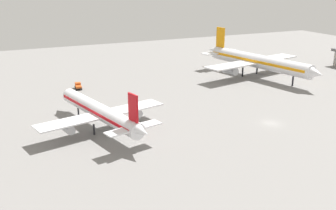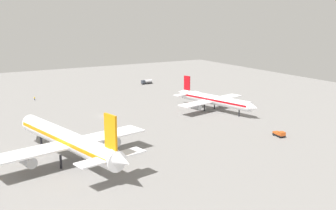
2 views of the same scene
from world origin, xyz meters
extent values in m
plane|color=gray|center=(0.00, 0.00, 0.00)|extent=(288.00, 288.00, 0.00)
cylinder|color=white|center=(15.18, 41.68, 4.63)|extent=(35.05, 11.70, 3.86)
cone|color=white|center=(33.40, 45.91, 4.63)|extent=(4.59, 4.44, 3.67)
cone|color=white|center=(-3.04, 37.45, 5.21)|extent=(5.40, 4.10, 3.09)
cube|color=red|center=(15.18, 41.68, 4.92)|extent=(33.70, 11.45, 0.69)
cube|color=white|center=(13.47, 41.28, 4.25)|extent=(13.01, 33.74, 0.35)
cylinder|color=#A5A8AD|center=(11.36, 50.37, 2.89)|extent=(4.92, 3.10, 2.12)
cylinder|color=#A5A8AD|center=(15.58, 32.19, 2.89)|extent=(4.92, 3.10, 2.12)
cube|color=white|center=(-0.20, 38.11, 5.02)|extent=(6.08, 13.70, 0.28)
cube|color=red|center=(-0.20, 38.11, 9.65)|extent=(3.38, 1.17, 6.18)
cylinder|color=black|center=(27.14, 44.46, 1.35)|extent=(0.46, 0.46, 2.70)
cylinder|color=black|center=(11.75, 44.05, 1.35)|extent=(0.46, 0.46, 2.70)
cylinder|color=black|center=(13.14, 38.04, 1.35)|extent=(0.46, 0.46, 2.70)
cylinder|color=white|center=(42.57, -27.43, 6.12)|extent=(46.46, 14.32, 5.10)
cone|color=white|center=(18.35, -32.40, 6.12)|extent=(5.97, 5.77, 4.85)
cone|color=white|center=(66.78, -22.46, 6.89)|extent=(7.07, 5.28, 4.08)
cube|color=orange|center=(42.57, -27.43, 6.50)|extent=(44.66, 14.05, 0.92)
cube|color=white|center=(44.84, -26.96, 5.61)|extent=(16.13, 44.65, 0.46)
cylinder|color=#A5A8AD|center=(47.32, -39.05, 3.83)|extent=(6.47, 3.96, 2.81)
cylinder|color=#A5A8AD|center=(42.36, -14.88, 3.83)|extent=(6.47, 3.96, 2.81)
cube|color=white|center=(63.01, -23.23, 6.63)|extent=(7.61, 18.10, 0.37)
cube|color=orange|center=(63.01, -23.23, 12.75)|extent=(4.47, 1.43, 8.16)
cylinder|color=black|center=(26.67, -30.69, 1.79)|extent=(0.61, 0.61, 3.57)
cylinder|color=black|center=(47.02, -30.68, 1.79)|extent=(0.61, 0.61, 3.57)
cylinder|color=black|center=(45.38, -22.68, 1.79)|extent=(0.61, 0.61, 3.57)
cube|color=black|center=(54.37, 38.51, 0.55)|extent=(4.60, 2.41, 0.30)
cube|color=#BF4C19|center=(55.66, 38.36, 1.30)|extent=(2.01, 2.10, 1.20)
cube|color=#3F596B|center=(56.47, 38.26, 1.54)|extent=(0.27, 1.59, 0.67)
cube|color=#BF4C19|center=(53.48, 38.62, 1.00)|extent=(2.81, 2.20, 0.60)
cylinder|color=black|center=(56.01, 39.27, 0.40)|extent=(0.83, 0.39, 0.80)
cylinder|color=black|center=(55.79, 37.38, 0.40)|extent=(0.83, 0.39, 0.80)
cylinder|color=black|center=(52.96, 39.64, 0.40)|extent=(0.83, 0.39, 0.80)
cylinder|color=black|center=(52.73, 37.75, 0.40)|extent=(0.83, 0.39, 0.80)
camera|label=1|loc=(-75.39, 64.53, 36.13)|focal=41.76mm
camera|label=2|loc=(148.95, -58.09, 39.44)|focal=44.85mm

